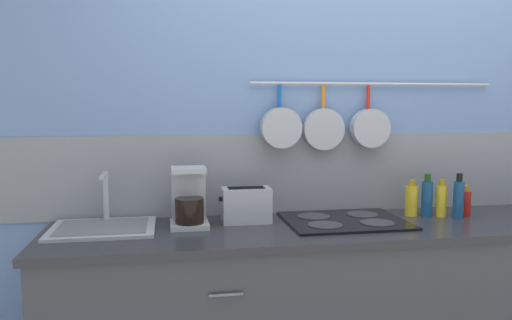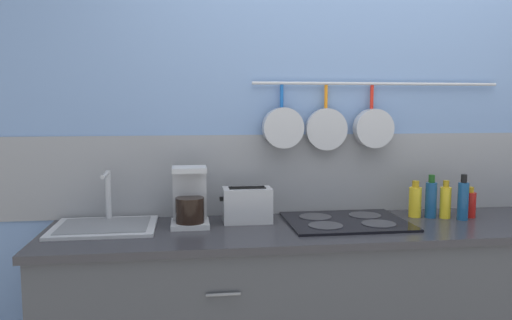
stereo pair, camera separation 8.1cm
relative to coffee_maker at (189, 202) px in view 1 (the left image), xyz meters
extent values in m
cube|color=#7293C6|center=(0.90, 0.24, 0.28)|extent=(7.20, 0.06, 2.60)
cube|color=gray|center=(0.90, 0.23, 0.09)|extent=(7.20, 0.07, 0.42)
cylinder|color=#B7BABF|center=(0.99, 0.18, 0.57)|extent=(1.33, 0.02, 0.02)
cylinder|color=#1959B2|center=(0.47, 0.18, 0.50)|extent=(0.02, 0.02, 0.11)
cylinder|color=#B7BABF|center=(0.47, 0.14, 0.34)|extent=(0.21, 0.07, 0.21)
cylinder|color=orange|center=(0.71, 0.18, 0.50)|extent=(0.02, 0.02, 0.12)
cylinder|color=#B7BABF|center=(0.71, 0.16, 0.33)|extent=(0.22, 0.04, 0.22)
cylinder|color=red|center=(0.96, 0.18, 0.50)|extent=(0.02, 0.02, 0.12)
cylinder|color=#B7BABF|center=(0.96, 0.15, 0.33)|extent=(0.20, 0.07, 0.20)
cube|color=#3F4247|center=(0.90, -0.11, -0.59)|extent=(3.09, 0.57, 0.87)
cylinder|color=slate|center=(0.13, -0.41, -0.31)|extent=(0.14, 0.01, 0.01)
cube|color=#2D2D33|center=(0.90, -0.11, -0.13)|extent=(3.13, 0.61, 0.03)
cube|color=#B7BABF|center=(-0.39, -0.01, -0.11)|extent=(0.47, 0.38, 0.01)
cube|color=slate|center=(-0.39, -0.01, -0.10)|extent=(0.40, 0.30, 0.00)
cylinder|color=#B7BABF|center=(-0.39, 0.13, 0.01)|extent=(0.03, 0.03, 0.25)
cylinder|color=#B7BABF|center=(-0.39, 0.05, 0.13)|extent=(0.02, 0.15, 0.02)
cube|color=#B7BABF|center=(0.00, -0.02, -0.10)|extent=(0.18, 0.18, 0.02)
cube|color=#B7BABF|center=(0.00, 0.04, 0.02)|extent=(0.16, 0.06, 0.28)
cylinder|color=black|center=(0.00, -0.04, -0.03)|extent=(0.13, 0.13, 0.12)
cube|color=#B7BABF|center=(0.00, 0.00, 0.15)|extent=(0.16, 0.14, 0.02)
cube|color=#B7BABF|center=(0.28, 0.03, -0.03)|extent=(0.24, 0.13, 0.17)
cube|color=black|center=(0.28, 0.00, 0.06)|extent=(0.18, 0.02, 0.00)
cube|color=black|center=(0.28, 0.05, 0.06)|extent=(0.18, 0.02, 0.00)
cube|color=black|center=(0.15, 0.03, 0.00)|extent=(0.02, 0.02, 0.02)
cube|color=black|center=(0.75, -0.05, -0.11)|extent=(0.57, 0.46, 0.01)
cylinder|color=#38383D|center=(0.62, -0.14, -0.10)|extent=(0.16, 0.16, 0.00)
cylinder|color=#38383D|center=(0.88, -0.14, -0.10)|extent=(0.16, 0.16, 0.00)
cylinder|color=#38383D|center=(0.62, 0.04, -0.10)|extent=(0.16, 0.16, 0.00)
cylinder|color=#38383D|center=(0.88, 0.04, -0.10)|extent=(0.16, 0.16, 0.00)
cylinder|color=yellow|center=(1.14, 0.03, -0.04)|extent=(0.06, 0.06, 0.15)
cylinder|color=#B28C19|center=(1.14, 0.03, 0.05)|extent=(0.03, 0.03, 0.03)
cylinder|color=navy|center=(1.21, 0.00, -0.03)|extent=(0.06, 0.06, 0.18)
cylinder|color=#194C19|center=(1.21, 0.00, 0.08)|extent=(0.03, 0.03, 0.04)
cylinder|color=yellow|center=(1.28, -0.02, -0.04)|extent=(0.05, 0.05, 0.16)
cylinder|color=#B28C19|center=(1.28, -0.02, 0.06)|extent=(0.03, 0.03, 0.03)
cylinder|color=navy|center=(1.35, -0.07, -0.02)|extent=(0.05, 0.05, 0.19)
cylinder|color=black|center=(1.35, -0.07, 0.09)|extent=(0.03, 0.03, 0.04)
cylinder|color=red|center=(1.41, -0.02, -0.05)|extent=(0.06, 0.06, 0.13)
cylinder|color=#B28C19|center=(1.41, -0.02, 0.03)|extent=(0.03, 0.03, 0.03)
camera|label=1|loc=(-0.09, -2.33, 0.45)|focal=35.00mm
camera|label=2|loc=(-0.01, -2.35, 0.45)|focal=35.00mm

